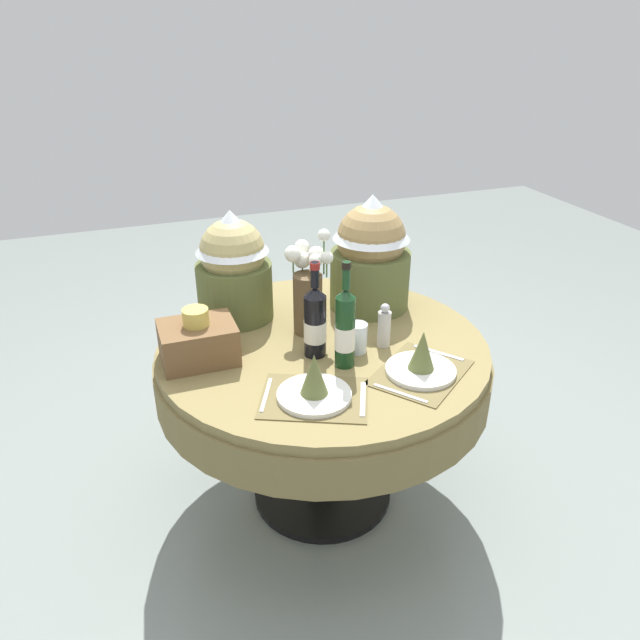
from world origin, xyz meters
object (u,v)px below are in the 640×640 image
dining_table (323,371)px  place_setting_right (421,361)px  flower_vase (308,288)px  gift_tub_back_left (233,262)px  place_setting_left (314,386)px  wine_bottle_left (315,321)px  woven_basket_side_left (198,341)px  tumbler_near_left (357,338)px  pepper_mill (384,327)px  gift_tub_back_right (371,249)px  wine_bottle_centre (345,328)px

dining_table → place_setting_right: place_setting_right is taller
flower_vase → gift_tub_back_left: size_ratio=0.92×
place_setting_left → wine_bottle_left: 0.29m
wine_bottle_left → woven_basket_side_left: 0.41m
tumbler_near_left → pepper_mill: pepper_mill is taller
gift_tub_back_right → flower_vase: bearing=-157.8°
dining_table → wine_bottle_centre: size_ratio=3.25×
gift_tub_back_left → woven_basket_side_left: bearing=-124.3°
flower_vase → wine_bottle_centre: size_ratio=1.06×
place_setting_left → tumbler_near_left: 0.34m
place_setting_left → flower_vase: size_ratio=1.02×
wine_bottle_centre → gift_tub_back_left: bearing=118.0°
dining_table → woven_basket_side_left: 0.50m
dining_table → flower_vase: 0.32m
gift_tub_back_left → place_setting_left: bearing=-81.5°
tumbler_near_left → gift_tub_back_left: (-0.35, 0.43, 0.18)m
gift_tub_back_right → woven_basket_side_left: size_ratio=1.82×
place_setting_right → tumbler_near_left: place_setting_right is taller
flower_vase → woven_basket_side_left: (-0.43, -0.08, -0.10)m
dining_table → wine_bottle_centre: 0.32m
dining_table → pepper_mill: pepper_mill is taller
wine_bottle_centre → woven_basket_side_left: (-0.47, 0.21, -0.07)m
wine_bottle_left → pepper_mill: size_ratio=2.09×
tumbler_near_left → gift_tub_back_right: (0.20, 0.34, 0.19)m
gift_tub_back_left → flower_vase: bearing=-42.7°
flower_vase → gift_tub_back_left: bearing=137.3°
place_setting_right → gift_tub_back_left: bearing=127.3°
gift_tub_back_right → place_setting_right: bearing=-95.7°
dining_table → gift_tub_back_left: size_ratio=2.83×
place_setting_right → dining_table: bearing=127.1°
dining_table → wine_bottle_left: bearing=-128.0°
dining_table → woven_basket_side_left: woven_basket_side_left is taller
place_setting_right → gift_tub_back_left: size_ratio=0.97×
flower_vase → wine_bottle_left: (-0.04, -0.18, -0.04)m
place_setting_left → wine_bottle_left: wine_bottle_left is taller
place_setting_right → tumbler_near_left: bearing=124.0°
pepper_mill → woven_basket_side_left: bearing=168.9°
dining_table → place_setting_left: (-0.15, -0.33, 0.17)m
tumbler_near_left → pepper_mill: (0.11, 0.01, 0.02)m
wine_bottle_left → place_setting_left: bearing=-110.2°
pepper_mill → tumbler_near_left: bearing=-176.9°
dining_table → pepper_mill: 0.30m
woven_basket_side_left → wine_bottle_centre: bearing=-23.9°
flower_vase → wine_bottle_left: 0.19m
dining_table → pepper_mill: bearing=-25.3°
dining_table → woven_basket_side_left: size_ratio=4.82×
dining_table → gift_tub_back_left: gift_tub_back_left is taller
dining_table → flower_vase: flower_vase is taller
pepper_mill → gift_tub_back_left: (-0.45, 0.42, 0.16)m
flower_vase → woven_basket_side_left: flower_vase is taller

